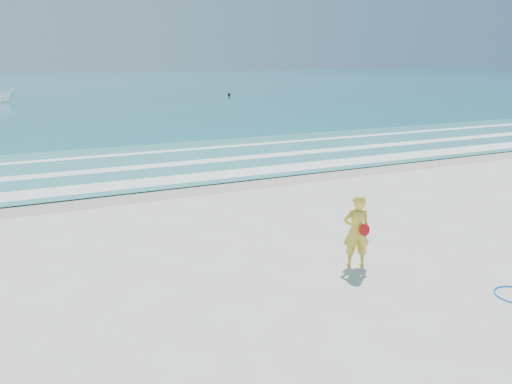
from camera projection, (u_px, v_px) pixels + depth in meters
name	position (u px, v px, depth m)	size (l,w,h in m)	color
ground	(312.00, 287.00, 10.26)	(400.00, 400.00, 0.00)	silver
wet_sand	(181.00, 189.00, 18.11)	(400.00, 2.40, 0.00)	#B2A893
ocean	(40.00, 83.00, 101.84)	(400.00, 190.00, 0.04)	#19727F
shallow	(148.00, 163.00, 22.46)	(400.00, 10.00, 0.01)	#59B7AD
foam_near	(171.00, 180.00, 19.23)	(400.00, 1.40, 0.01)	white
foam_mid	(152.00, 166.00, 21.76)	(400.00, 0.90, 0.01)	white
foam_far	(136.00, 154.00, 24.63)	(400.00, 0.60, 0.01)	white
buoy	(229.00, 94.00, 64.47)	(0.40, 0.40, 0.40)	black
woman	(356.00, 231.00, 11.10)	(0.71, 0.58, 1.67)	yellow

